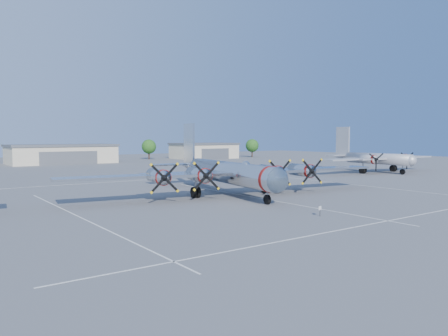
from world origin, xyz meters
TOP-DOWN VIEW (x-y plane):
  - ground at (0.00, 0.00)m, footprint 260.00×260.00m
  - parking_lines at (0.00, -1.75)m, footprint 60.00×50.08m
  - hangar_center at (0.00, 81.96)m, footprint 28.60×14.60m
  - hangar_east at (48.00, 81.96)m, footprint 20.60×14.60m
  - tree_east at (30.00, 88.00)m, footprint 4.80×4.80m
  - tree_far_east at (68.00, 80.00)m, footprint 4.80×4.80m
  - main_bomber_b29 at (-0.89, 1.72)m, footprint 47.79×36.30m
  - twin_engine_east at (45.49, 11.77)m, footprint 32.40×24.36m
  - info_placard at (-3.14, -16.79)m, footprint 0.50×0.17m

SIDE VIEW (x-z plane):
  - ground at x=0.00m, z-range 0.00..0.00m
  - main_bomber_b29 at x=-0.89m, z-range -4.83..4.83m
  - twin_engine_east at x=45.49m, z-range -4.90..4.90m
  - parking_lines at x=0.00m, z-range 0.00..0.01m
  - info_placard at x=-3.14m, z-range 0.20..1.16m
  - hangar_center at x=0.00m, z-range 0.01..5.41m
  - hangar_east at x=48.00m, z-range 0.01..5.41m
  - tree_east at x=30.00m, z-range 0.90..7.54m
  - tree_far_east at x=68.00m, z-range 0.90..7.54m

